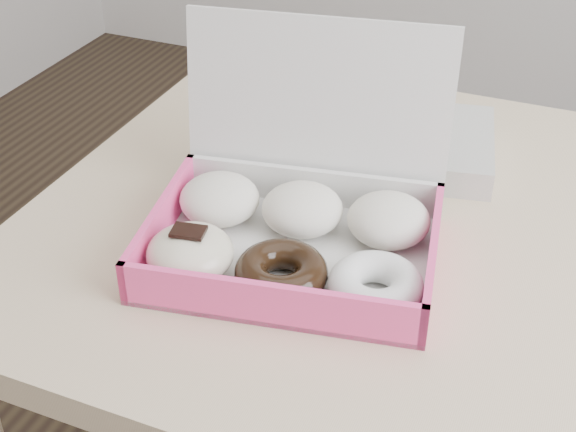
% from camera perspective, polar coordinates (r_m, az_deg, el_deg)
% --- Properties ---
extents(table, '(1.20, 0.80, 0.75)m').
position_cam_1_polar(table, '(1.03, 15.36, -5.82)').
color(table, tan).
rests_on(table, ground).
extents(donut_box, '(0.37, 0.33, 0.24)m').
position_cam_1_polar(donut_box, '(0.93, 0.36, -0.52)').
color(donut_box, silver).
rests_on(donut_box, table).
extents(newspapers, '(0.28, 0.24, 0.04)m').
position_cam_1_polar(newspapers, '(1.14, 8.10, 5.18)').
color(newspapers, beige).
rests_on(newspapers, table).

